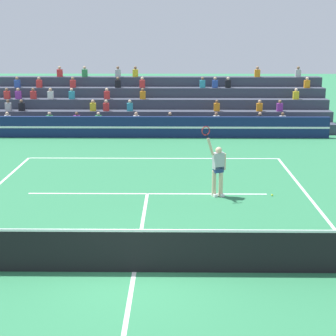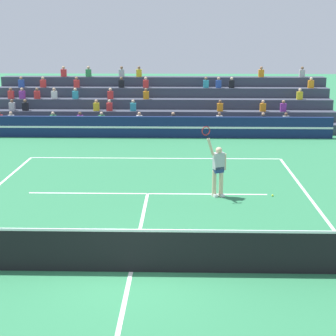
% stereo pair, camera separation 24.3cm
% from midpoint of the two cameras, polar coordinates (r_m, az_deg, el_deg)
% --- Properties ---
extents(ground_plane, '(120.00, 120.00, 0.00)m').
position_cam_midpoint_polar(ground_plane, '(13.40, -3.25, -10.49)').
color(ground_plane, '#2D7A4C').
extents(court_lines, '(11.10, 23.90, 0.01)m').
position_cam_midpoint_polar(court_lines, '(13.39, -3.25, -10.47)').
color(court_lines, white).
rests_on(court_lines, ground).
extents(tennis_net, '(12.00, 0.10, 1.10)m').
position_cam_midpoint_polar(tennis_net, '(13.18, -3.29, -8.33)').
color(tennis_net, '#2D6B38').
rests_on(tennis_net, ground).
extents(sponsor_banner_wall, '(18.00, 0.26, 1.10)m').
position_cam_midpoint_polar(sponsor_banner_wall, '(29.41, -0.62, 4.18)').
color(sponsor_banner_wall, navy).
rests_on(sponsor_banner_wall, ground).
extents(bleacher_stand, '(19.36, 4.75, 3.38)m').
position_cam_midpoint_polar(bleacher_stand, '(33.09, -0.41, 6.09)').
color(bleacher_stand, '#383D4C').
rests_on(bleacher_stand, ground).
extents(tennis_player, '(0.90, 0.48, 2.49)m').
position_cam_midpoint_polar(tennis_player, '(18.93, 5.46, -0.02)').
color(tennis_player, beige).
rests_on(tennis_player, ground).
extents(tennis_ball, '(0.07, 0.07, 0.07)m').
position_cam_midpoint_polar(tennis_ball, '(19.44, 10.93, -2.75)').
color(tennis_ball, '#C6DB33').
rests_on(tennis_ball, ground).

